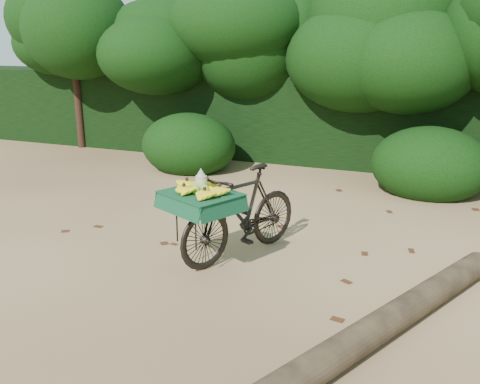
% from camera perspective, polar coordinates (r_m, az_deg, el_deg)
% --- Properties ---
extents(ground, '(80.00, 80.00, 0.00)m').
position_cam_1_polar(ground, '(5.37, 1.60, -10.68)').
color(ground, tan).
rests_on(ground, ground).
extents(vendor_bicycle, '(1.34, 1.92, 1.09)m').
position_cam_1_polar(vendor_bicycle, '(5.91, -0.03, -2.25)').
color(vendor_bicycle, black).
rests_on(vendor_bicycle, ground).
extents(fallen_log, '(1.83, 3.42, 0.26)m').
position_cam_1_polar(fallen_log, '(4.67, 15.95, -13.99)').
color(fallen_log, brown).
rests_on(fallen_log, ground).
extents(hedge_backdrop, '(26.00, 1.80, 1.80)m').
position_cam_1_polar(hedge_backdrop, '(11.02, 13.30, 7.90)').
color(hedge_backdrop, black).
rests_on(hedge_backdrop, ground).
extents(tree_row, '(14.50, 2.00, 4.00)m').
position_cam_1_polar(tree_row, '(10.26, 9.29, 13.70)').
color(tree_row, black).
rests_on(tree_row, ground).
extents(bush_clumps, '(8.80, 1.70, 0.90)m').
position_cam_1_polar(bush_clumps, '(9.09, 14.19, 3.20)').
color(bush_clumps, black).
rests_on(bush_clumps, ground).
extents(leaf_litter, '(7.00, 7.30, 0.01)m').
position_cam_1_polar(leaf_litter, '(5.93, 3.83, -7.97)').
color(leaf_litter, '#472413').
rests_on(leaf_litter, ground).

